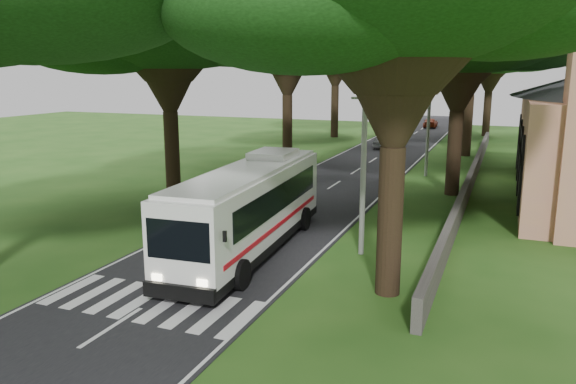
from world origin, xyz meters
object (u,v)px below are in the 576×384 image
object	(u,v)px
distant_car_a	(384,142)
distant_car_c	(430,123)
pole_far	(454,106)
pole_near	(364,160)
pole_mid	(429,121)
pedestrian	(200,197)
distant_car_b	(401,127)
coach_bus	(250,207)

from	to	relation	value
distant_car_a	distant_car_c	distance (m)	23.61
pole_far	pole_near	bearing A→B (deg)	-90.00
pole_mid	pedestrian	distance (m)	19.31
pole_mid	distant_car_b	xyz separation A→B (m)	(-7.33, 29.27, -3.44)
pole_far	pedestrian	size ratio (longest dim) A/B	5.02
distant_car_c	distant_car_a	bearing A→B (deg)	83.15
pole_near	pole_mid	distance (m)	20.00
pole_near	pedestrian	size ratio (longest dim) A/B	5.02
pole_near	distant_car_b	xyz separation A→B (m)	(-7.33, 49.27, -3.44)
pole_near	distant_car_b	distance (m)	49.93
coach_bus	pedestrian	xyz separation A→B (m)	(-5.91, 5.68, -1.24)
pole_near	pole_mid	size ratio (longest dim) A/B	1.00
pole_far	distant_car_c	xyz separation A→B (m)	(-4.70, 17.80, -3.51)
pole_mid	distant_car_a	world-z (taller)	pole_mid
pole_near	pole_far	distance (m)	40.00
distant_car_b	pedestrian	bearing A→B (deg)	-93.01
distant_car_a	pedestrian	size ratio (longest dim) A/B	2.42
pole_near	distant_car_a	xyz separation A→B (m)	(-6.30, 34.25, -3.49)
pole_near	coach_bus	size ratio (longest dim) A/B	0.61
pole_far	distant_car_c	world-z (taller)	pole_far
pole_far	pedestrian	world-z (taller)	pole_far
distant_car_c	pole_far	bearing A→B (deg)	101.82
coach_bus	distant_car_c	bearing A→B (deg)	86.37
distant_car_a	distant_car_c	size ratio (longest dim) A/B	0.88
pole_mid	distant_car_c	world-z (taller)	pole_mid
pedestrian	distant_car_a	bearing A→B (deg)	4.36
coach_bus	distant_car_a	distance (m)	35.76
coach_bus	distant_car_c	xyz separation A→B (m)	(0.00, 59.25, -1.38)
distant_car_b	pedestrian	distance (m)	45.16
pole_far	coach_bus	size ratio (longest dim) A/B	0.61
pole_near	pedestrian	world-z (taller)	pole_near
pole_near	coach_bus	bearing A→B (deg)	-162.83
distant_car_a	pedestrian	xyz separation A→B (m)	(-4.31, -30.02, 0.11)
pole_near	pedestrian	bearing A→B (deg)	158.29
coach_bus	pole_far	bearing A→B (deg)	79.90
pole_near	distant_car_b	bearing A→B (deg)	98.46
pedestrian	distant_car_c	bearing A→B (deg)	6.23
coach_bus	pedestrian	size ratio (longest dim) A/B	8.16
pole_mid	pedestrian	size ratio (longest dim) A/B	5.02
distant_car_a	pedestrian	bearing A→B (deg)	86.42
distant_car_b	distant_car_c	world-z (taller)	distant_car_b
pole_far	coach_bus	bearing A→B (deg)	-96.47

